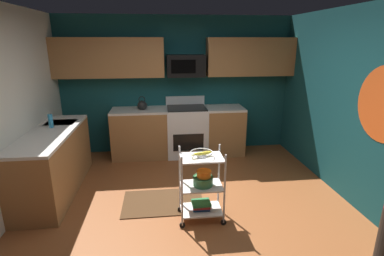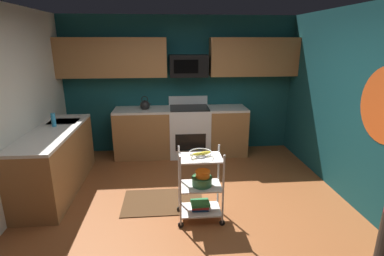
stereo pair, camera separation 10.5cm
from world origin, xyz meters
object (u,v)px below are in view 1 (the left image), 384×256
oven_range (187,131)px  dish_soap_bottle (51,121)px  book_stack (201,205)px  microwave (186,66)px  mixing_bowl_small (204,174)px  fruit_bowl (202,153)px  rolling_cart (201,186)px  kettle (142,105)px  mixing_bowl_large (203,181)px

oven_range → dish_soap_bottle: dish_soap_bottle is taller
book_stack → oven_range: bearing=89.1°
microwave → oven_range: bearing=-89.7°
mixing_bowl_small → dish_soap_bottle: dish_soap_bottle is taller
dish_soap_bottle → oven_range: bearing=26.4°
fruit_bowl → mixing_bowl_small: 0.26m
rolling_cart → mixing_bowl_small: bearing=-20.4°
dish_soap_bottle → kettle: bearing=39.1°
mixing_bowl_large → dish_soap_bottle: (-2.08, 1.16, 0.50)m
oven_range → fruit_bowl: (-0.03, -2.20, 0.40)m
book_stack → microwave: bearing=89.2°
microwave → mixing_bowl_small: 2.56m
fruit_bowl → kettle: size_ratio=1.03×
mixing_bowl_large → dish_soap_bottle: size_ratio=1.26×
fruit_bowl → mixing_bowl_large: size_ratio=1.08×
oven_range → book_stack: 2.22m
oven_range → microwave: 1.23m
microwave → mixing_bowl_large: 2.59m
mixing_bowl_large → book_stack: 0.33m
mixing_bowl_small → kettle: bearing=110.3°
fruit_bowl → kettle: kettle is taller
fruit_bowl → book_stack: fruit_bowl is taller
fruit_bowl → book_stack: 0.69m
rolling_cart → microwave: bearing=89.2°
fruit_bowl → oven_range: bearing=89.1°
microwave → kettle: 1.09m
oven_range → kettle: size_ratio=4.17×
oven_range → mixing_bowl_small: oven_range is taller
microwave → rolling_cart: (-0.03, -2.30, -1.25)m
book_stack → dish_soap_bottle: dish_soap_bottle is taller
oven_range → fruit_bowl: size_ratio=4.04×
oven_range → kettle: 0.97m
mixing_bowl_large → rolling_cart: bearing=-180.0°
rolling_cart → kettle: size_ratio=3.47×
kettle → dish_soap_bottle: (-1.27, -1.04, 0.02)m
microwave → dish_soap_bottle: microwave is taller
kettle → dish_soap_bottle: kettle is taller
book_stack → kettle: size_ratio=0.89×
mixing_bowl_small → book_stack: mixing_bowl_small is taller
mixing_bowl_large → fruit_bowl: bearing=180.0°
mixing_bowl_large → kettle: kettle is taller
book_stack → kettle: (-0.79, 2.20, 0.81)m
book_stack → dish_soap_bottle: 2.51m
book_stack → fruit_bowl: bearing=135.0°
mixing_bowl_small → kettle: size_ratio=0.69×
microwave → rolling_cart: bearing=-90.8°
microwave → rolling_cart: microwave is taller
mixing_bowl_small → book_stack: (-0.03, 0.01, -0.43)m
microwave → rolling_cart: 2.62m
rolling_cart → dish_soap_bottle: 2.43m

